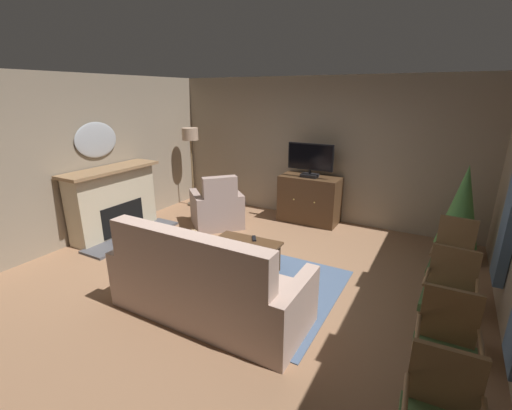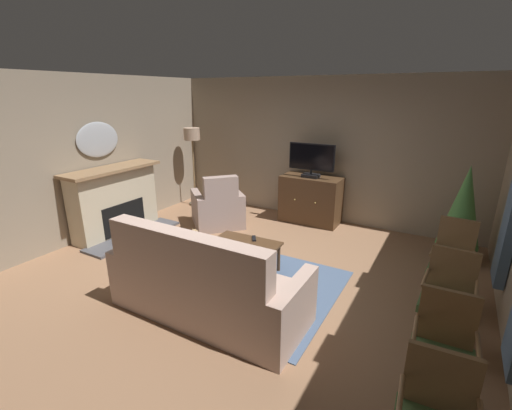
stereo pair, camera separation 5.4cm
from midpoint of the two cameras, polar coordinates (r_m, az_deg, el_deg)
ground_plane at (r=4.83m, az=-2.95°, el=-11.87°), size 6.54×6.14×0.04m
wall_back at (r=6.83m, az=9.65°, el=8.90°), size 6.54×0.10×2.68m
wall_left at (r=6.44m, az=-26.78°, el=6.71°), size 0.10×6.14×2.68m
rug_central at (r=4.67m, az=-2.36°, el=-12.65°), size 2.36×1.98×0.01m
fireplace at (r=6.49m, az=-22.38°, el=0.29°), size 0.88×1.73×1.18m
wall_mirror_oval at (r=6.47m, az=-24.90°, el=9.64°), size 0.06×0.80×0.58m
tv_cabinet at (r=6.70m, az=8.48°, el=0.73°), size 1.11×0.57×0.89m
television at (r=6.46m, az=8.64°, el=7.39°), size 0.86×0.20×0.62m
coffee_table at (r=4.81m, az=-1.99°, el=-6.72°), size 0.94×0.52×0.43m
tv_remote at (r=4.88m, az=-0.62°, el=-5.49°), size 0.13×0.17×0.02m
sofa_floral at (r=3.94m, az=-8.56°, el=-13.23°), size 2.21×0.89×1.09m
armchair_by_fireplace at (r=6.49m, az=-6.62°, el=-0.69°), size 1.21×1.21×1.00m
side_chair_tucked_against_wall at (r=3.22m, az=28.11°, el=-19.98°), size 0.47×0.44×0.96m
side_chair_mid_row at (r=3.96m, az=28.67°, el=-12.70°), size 0.49×0.50×0.94m
side_chair_beside_plant at (r=4.62m, az=29.01°, el=-8.12°), size 0.47×0.50×1.02m
potted_plant_on_hearth_side at (r=5.79m, az=30.33°, el=-0.76°), size 0.57×0.57×1.43m
cat at (r=5.85m, az=-11.55°, el=-5.46°), size 0.20×0.71×0.20m
floor_lamp at (r=7.58m, az=-10.87°, el=10.02°), size 0.33×0.33×1.68m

